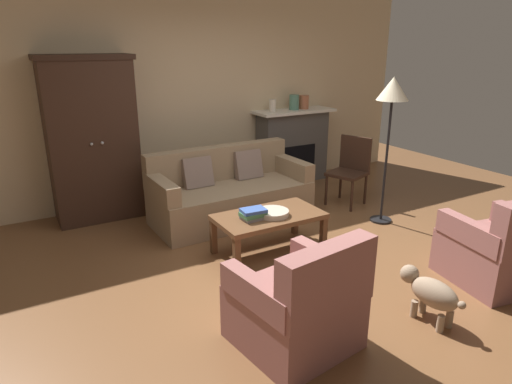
{
  "coord_description": "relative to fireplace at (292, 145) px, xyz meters",
  "views": [
    {
      "loc": [
        -2.33,
        -3.32,
        2.09
      ],
      "look_at": [
        -0.04,
        0.66,
        0.55
      ],
      "focal_mm": 31.47,
      "sensor_mm": 36.0,
      "label": 1
    }
  ],
  "objects": [
    {
      "name": "mantel_vase_terracotta",
      "position": [
        0.18,
        -0.02,
        0.65
      ],
      "size": [
        0.15,
        0.15,
        0.2
      ],
      "primitive_type": "cylinder",
      "color": "#A86042",
      "rests_on": "fireplace"
    },
    {
      "name": "armchair_near_right",
      "position": [
        -0.17,
        -3.56,
        -0.25
      ],
      "size": [
        0.89,
        0.89,
        0.88
      ],
      "color": "#935B56",
      "rests_on": "ground"
    },
    {
      "name": "book_stack",
      "position": [
        -1.84,
        -2.02,
        -0.1
      ],
      "size": [
        0.26,
        0.19,
        0.11
      ],
      "color": "gray",
      "rests_on": "coffee_table"
    },
    {
      "name": "armoire",
      "position": [
        -2.95,
        -0.08,
        0.42
      ],
      "size": [
        1.06,
        0.57,
        1.96
      ],
      "color": "#382319",
      "rests_on": "ground"
    },
    {
      "name": "side_chair_wooden",
      "position": [
        0.1,
        -1.24,
        -0.06
      ],
      "size": [
        0.57,
        0.57,
        0.9
      ],
      "color": "#382319",
      "rests_on": "ground"
    },
    {
      "name": "armchair_near_left",
      "position": [
        -2.25,
        -3.39,
        -0.25
      ],
      "size": [
        0.86,
        0.86,
        0.88
      ],
      "color": "#935B56",
      "rests_on": "ground"
    },
    {
      "name": "ground_plane",
      "position": [
        -1.55,
        -2.3,
        -0.57
      ],
      "size": [
        9.6,
        9.6,
        0.0
      ],
      "primitive_type": "plane",
      "color": "brown"
    },
    {
      "name": "mantel_vase_jade",
      "position": [
        -0.0,
        -0.02,
        0.66
      ],
      "size": [
        0.15,
        0.15,
        0.22
      ],
      "primitive_type": "cylinder",
      "color": "slate",
      "rests_on": "fireplace"
    },
    {
      "name": "mantel_vase_cream",
      "position": [
        -0.38,
        -0.02,
        0.64
      ],
      "size": [
        0.1,
        0.1,
        0.18
      ],
      "primitive_type": "cylinder",
      "color": "beige",
      "rests_on": "fireplace"
    },
    {
      "name": "fireplace",
      "position": [
        0.0,
        0.0,
        0.0
      ],
      "size": [
        1.26,
        0.48,
        1.12
      ],
      "color": "#4C4947",
      "rests_on": "ground"
    },
    {
      "name": "floor_lamp",
      "position": [
        0.0,
        -1.95,
        0.93
      ],
      "size": [
        0.36,
        0.36,
        1.73
      ],
      "color": "black",
      "rests_on": "ground"
    },
    {
      "name": "fruit_bowl",
      "position": [
        -1.62,
        -2.03,
        -0.12
      ],
      "size": [
        0.33,
        0.33,
        0.05
      ],
      "primitive_type": "cylinder",
      "color": "beige",
      "rests_on": "coffee_table"
    },
    {
      "name": "couch",
      "position": [
        -1.57,
        -0.94,
        -0.25
      ],
      "size": [
        1.94,
        0.89,
        0.86
      ],
      "color": "#937A5B",
      "rests_on": "ground"
    },
    {
      "name": "dog",
      "position": [
        -1.18,
        -3.65,
        -0.32
      ],
      "size": [
        0.22,
        0.57,
        0.39
      ],
      "color": "gray",
      "rests_on": "ground"
    },
    {
      "name": "back_wall",
      "position": [
        -1.55,
        0.25,
        0.83
      ],
      "size": [
        7.2,
        0.1,
        2.8
      ],
      "primitive_type": "cube",
      "color": "beige",
      "rests_on": "ground"
    },
    {
      "name": "coffee_table",
      "position": [
        -1.64,
        -1.99,
        -0.2
      ],
      "size": [
        1.1,
        0.6,
        0.42
      ],
      "color": "brown",
      "rests_on": "ground"
    }
  ]
}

